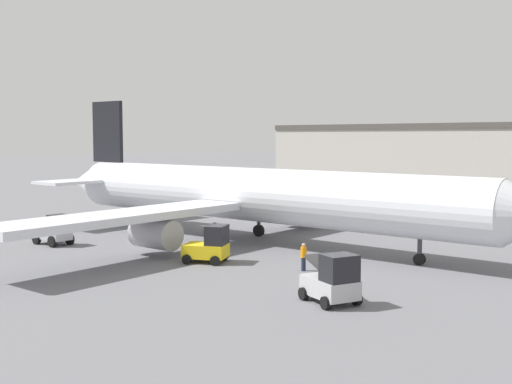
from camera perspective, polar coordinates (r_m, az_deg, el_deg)
The scene contains 6 objects.
ground_plane at distance 47.10m, azimuth 0.00°, elevation -4.54°, with size 400.00×400.00×0.00m, color slate.
airplane at distance 47.25m, azimuth -0.89°, elevation -0.28°, with size 43.07×39.79×10.85m.
ground_crew_worker at distance 37.43m, azimuth 4.25°, elevation -5.70°, with size 0.36×0.36×1.63m.
baggage_tug at distance 48.32m, azimuth -17.45°, elevation -3.32°, with size 2.95×1.89×2.22m.
belt_loader_truck at distance 30.35m, azimuth 6.83°, elevation -7.81°, with size 3.16×2.70×2.42m.
pushback_tug at distance 39.89m, azimuth -4.15°, elevation -4.79°, with size 3.14×2.99×2.34m.
Camera 1 is at (31.87, -33.79, 7.82)m, focal length 45.00 mm.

